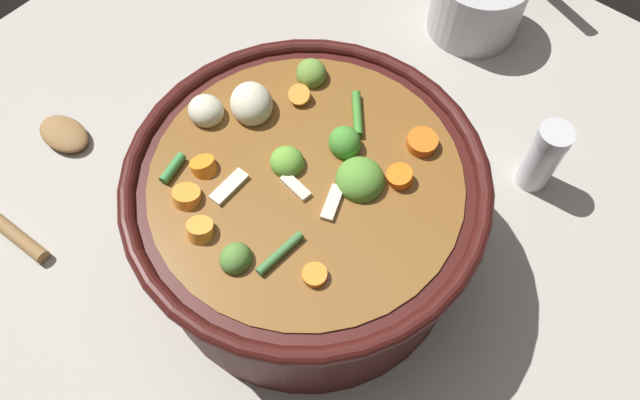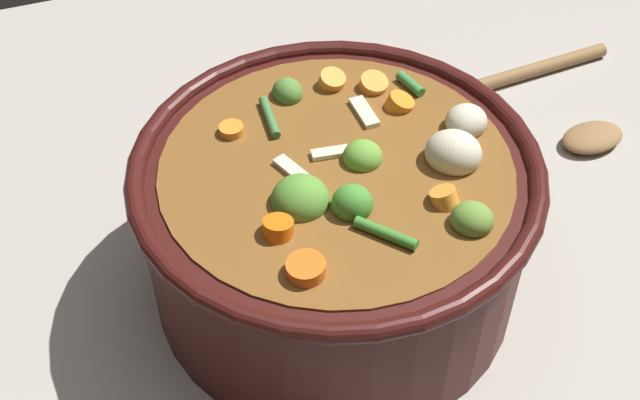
% 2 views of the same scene
% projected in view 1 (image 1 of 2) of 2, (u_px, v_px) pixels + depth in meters
% --- Properties ---
extents(ground_plane, '(1.10, 1.10, 0.00)m').
position_uv_depth(ground_plane, '(309.00, 246.00, 0.64)').
color(ground_plane, '#9E998E').
extents(cooking_pot, '(0.33, 0.33, 0.17)m').
position_uv_depth(cooking_pot, '(307.00, 212.00, 0.57)').
color(cooking_pot, '#38110F').
rests_on(cooking_pot, ground_plane).
extents(wooden_spoon, '(0.21, 0.16, 0.02)m').
position_uv_depth(wooden_spoon, '(24.00, 169.00, 0.68)').
color(wooden_spoon, olive).
rests_on(wooden_spoon, ground_plane).
extents(salt_shaker, '(0.04, 0.04, 0.09)m').
position_uv_depth(salt_shaker, '(543.00, 157.00, 0.64)').
color(salt_shaker, silver).
rests_on(salt_shaker, ground_plane).
extents(small_saucepan, '(0.15, 0.19, 0.08)m').
position_uv_depth(small_saucepan, '(479.00, 1.00, 0.76)').
color(small_saucepan, '#ADADB2').
rests_on(small_saucepan, ground_plane).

